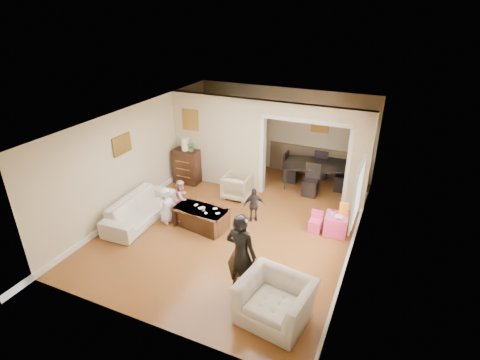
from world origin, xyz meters
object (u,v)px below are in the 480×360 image
at_px(child_toddler, 254,205).
at_px(child_kneel_a, 166,206).
at_px(coffee_table, 201,218).
at_px(play_table, 336,224).
at_px(sofa, 140,209).
at_px(armchair_back, 237,186).
at_px(child_kneel_b, 182,198).
at_px(cyan_cup, 332,214).
at_px(dresser, 187,166).
at_px(table_lamp, 185,144).
at_px(adult_person, 241,254).
at_px(coffee_cup, 203,209).
at_px(armchair_front, 275,301).
at_px(dining_table, 316,175).

bearing_deg(child_toddler, child_kneel_a, -4.90).
relative_size(coffee_table, play_table, 2.52).
bearing_deg(sofa, armchair_back, -41.48).
height_order(child_kneel_a, child_kneel_b, child_kneel_b).
relative_size(sofa, cyan_cup, 26.19).
bearing_deg(child_kneel_b, child_kneel_a, 151.32).
height_order(play_table, child_toddler, child_toddler).
distance_m(dresser, table_lamp, 0.69).
distance_m(table_lamp, child_kneel_b, 2.00).
relative_size(child_kneel_b, child_toddler, 1.09).
xyz_separation_m(sofa, armchair_back, (1.66, 2.05, 0.02)).
height_order(table_lamp, adult_person, adult_person).
bearing_deg(coffee_cup, armchair_front, -38.63).
height_order(table_lamp, child_toddler, table_lamp).
height_order(coffee_cup, dining_table, dining_table).
distance_m(coffee_table, dining_table, 3.82).
height_order(cyan_cup, child_toddler, child_toddler).
height_order(play_table, dining_table, dining_table).
relative_size(armchair_front, dresser, 1.13).
bearing_deg(play_table, sofa, -163.11).
distance_m(armchair_front, dresser, 5.71).
height_order(coffee_table, cyan_cup, cyan_cup).
xyz_separation_m(dresser, coffee_cup, (1.66, -2.00, 0.01)).
height_order(cyan_cup, adult_person, adult_person).
xyz_separation_m(armchair_front, play_table, (0.43, 3.01, -0.13)).
relative_size(adult_person, child_toddler, 1.88).
height_order(dresser, adult_person, adult_person).
height_order(table_lamp, play_table, table_lamp).
height_order(armchair_back, cyan_cup, armchair_back).
xyz_separation_m(sofa, child_kneel_a, (0.63, 0.20, 0.14)).
distance_m(sofa, child_kneel_b, 1.04).
bearing_deg(dresser, adult_person, -47.14).
distance_m(sofa, table_lamp, 2.47).
bearing_deg(dresser, play_table, -11.81).
distance_m(armchair_front, cyan_cup, 2.98).
relative_size(coffee_table, dining_table, 0.65).
bearing_deg(cyan_cup, coffee_cup, -160.21).
bearing_deg(sofa, coffee_table, -79.11).
bearing_deg(child_kneel_b, play_table, -89.47).
relative_size(armchair_front, adult_person, 0.70).
distance_m(dresser, child_toddler, 2.87).
distance_m(dresser, dining_table, 3.77).
distance_m(armchair_back, play_table, 2.89).
xyz_separation_m(coffee_table, adult_person, (1.76, -1.62, 0.58)).
bearing_deg(table_lamp, child_kneel_b, -62.47).
bearing_deg(dining_table, armchair_back, -153.44).
height_order(table_lamp, child_kneel_b, table_lamp).
bearing_deg(child_kneel_a, dining_table, -19.57).
relative_size(play_table, cyan_cup, 6.24).
bearing_deg(dining_table, armchair_front, -98.65).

